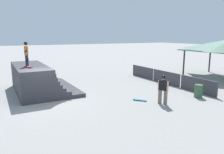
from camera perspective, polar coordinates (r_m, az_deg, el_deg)
ground_plane at (r=14.10m, az=-16.69°, el=-6.17°), size 160.00×160.00×0.00m
quarter_pipe_ramp at (r=16.53m, az=-19.20°, el=-0.77°), size 5.93×3.97×1.95m
skater_on_deck at (r=15.72m, az=-21.47°, el=6.03°), size 0.72×0.31×1.66m
skateboard_on_deck at (r=15.14m, az=-20.99°, el=2.50°), size 0.86×0.44×0.09m
bystander_walking at (r=13.13m, az=13.20°, el=-2.59°), size 0.68×0.36×1.75m
skateboard_on_ground at (r=13.78m, az=7.14°, el=-5.93°), size 0.77×0.72×0.09m
barrier_fence at (r=18.83m, az=13.89°, el=-0.15°), size 9.65×0.12×1.05m
trash_bin at (r=15.39m, az=21.63°, el=-3.42°), size 0.52×0.52×0.85m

